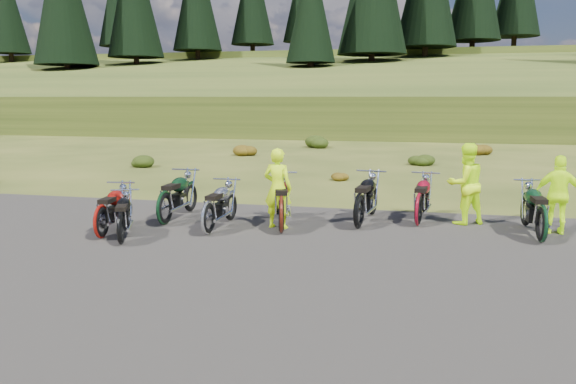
% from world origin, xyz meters
% --- Properties ---
extents(ground, '(300.00, 300.00, 0.00)m').
position_xyz_m(ground, '(0.00, 0.00, 0.00)').
color(ground, '#313E14').
rests_on(ground, ground).
extents(gravel_pad, '(20.00, 12.00, 0.04)m').
position_xyz_m(gravel_pad, '(0.00, -2.00, 0.00)').
color(gravel_pad, black).
rests_on(gravel_pad, ground).
extents(hill_slope, '(300.00, 45.97, 9.37)m').
position_xyz_m(hill_slope, '(0.00, 50.00, 0.00)').
color(hill_slope, '#2E4216').
rests_on(hill_slope, ground).
extents(hill_plateau, '(300.00, 90.00, 9.17)m').
position_xyz_m(hill_plateau, '(0.00, 110.00, 0.00)').
color(hill_plateau, '#2E4216').
rests_on(hill_plateau, ground).
extents(conifer_13, '(5.72, 5.72, 15.00)m').
position_xyz_m(conifer_13, '(-57.00, 64.00, 15.86)').
color(conifer_13, black).
rests_on(conifer_13, ground).
extents(conifer_14, '(5.28, 5.28, 14.00)m').
position_xyz_m(conifer_14, '(-51.00, 70.00, 16.55)').
color(conifer_14, black).
rests_on(conifer_14, ground).
extents(conifer_21, '(5.28, 5.28, 14.00)m').
position_xyz_m(conifer_21, '(-9.00, 50.00, 12.56)').
color(conifer_21, black).
rests_on(conifer_21, ground).
extents(shrub_1, '(1.03, 1.03, 0.61)m').
position_xyz_m(shrub_1, '(-9.10, 11.30, 0.31)').
color(shrub_1, black).
rests_on(shrub_1, ground).
extents(shrub_2, '(1.30, 1.30, 0.77)m').
position_xyz_m(shrub_2, '(-6.20, 16.60, 0.38)').
color(shrub_2, '#5A350B').
rests_on(shrub_2, ground).
extents(shrub_3, '(1.56, 1.56, 0.92)m').
position_xyz_m(shrub_3, '(-3.30, 21.90, 0.46)').
color(shrub_3, black).
rests_on(shrub_3, ground).
extents(shrub_4, '(0.77, 0.77, 0.45)m').
position_xyz_m(shrub_4, '(-0.40, 9.20, 0.23)').
color(shrub_4, '#5A350B').
rests_on(shrub_4, ground).
extents(shrub_5, '(1.03, 1.03, 0.61)m').
position_xyz_m(shrub_5, '(2.50, 14.50, 0.31)').
color(shrub_5, black).
rests_on(shrub_5, ground).
extents(shrub_6, '(1.30, 1.30, 0.77)m').
position_xyz_m(shrub_6, '(5.40, 19.80, 0.38)').
color(shrub_6, '#5A350B').
rests_on(shrub_6, ground).
extents(motorcycle_0, '(1.29, 1.96, 0.97)m').
position_xyz_m(motorcycle_0, '(-3.40, -0.64, 0.00)').
color(motorcycle_0, black).
rests_on(motorcycle_0, ground).
extents(motorcycle_1, '(0.92, 2.07, 1.05)m').
position_xyz_m(motorcycle_1, '(-4.04, -0.27, 0.00)').
color(motorcycle_1, maroon).
rests_on(motorcycle_1, ground).
extents(motorcycle_2, '(0.76, 2.24, 1.17)m').
position_xyz_m(motorcycle_2, '(-3.30, 1.18, 0.00)').
color(motorcycle_2, black).
rests_on(motorcycle_2, ground).
extents(motorcycle_3, '(0.74, 2.08, 1.08)m').
position_xyz_m(motorcycle_3, '(-1.98, 0.51, 0.00)').
color(motorcycle_3, '#9FA0A4').
rests_on(motorcycle_3, ground).
extents(motorcycle_4, '(1.28, 2.41, 1.20)m').
position_xyz_m(motorcycle_4, '(-0.50, 1.00, 0.00)').
color(motorcycle_4, '#47160B').
rests_on(motorcycle_4, ground).
extents(motorcycle_5, '(1.04, 2.35, 1.19)m').
position_xyz_m(motorcycle_5, '(1.09, 1.78, 0.00)').
color(motorcycle_5, black).
rests_on(motorcycle_5, ground).
extents(motorcycle_6, '(0.98, 2.20, 1.12)m').
position_xyz_m(motorcycle_6, '(2.39, 2.38, 0.00)').
color(motorcycle_6, maroon).
rests_on(motorcycle_6, ground).
extents(motorcycle_7, '(0.80, 2.21, 1.15)m').
position_xyz_m(motorcycle_7, '(4.81, 1.37, 0.00)').
color(motorcycle_7, black).
rests_on(motorcycle_7, ground).
extents(person_middle, '(0.72, 0.54, 1.80)m').
position_xyz_m(person_middle, '(-0.69, 1.47, 0.90)').
color(person_middle, '#CEFF0D').
rests_on(person_middle, ground).
extents(person_right_a, '(1.14, 1.05, 1.87)m').
position_xyz_m(person_right_a, '(3.42, 2.82, 0.94)').
color(person_right_a, '#CEFF0D').
rests_on(person_right_a, ground).
extents(person_right_b, '(1.03, 0.52, 1.69)m').
position_xyz_m(person_right_b, '(5.30, 2.29, 0.85)').
color(person_right_b, '#CEFF0D').
rests_on(person_right_b, ground).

